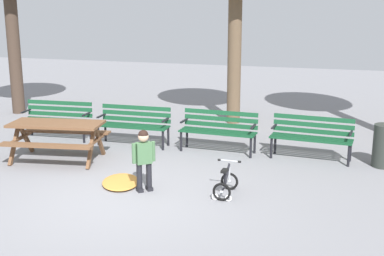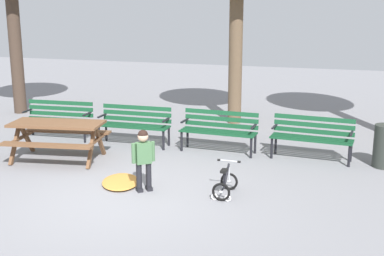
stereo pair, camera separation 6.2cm
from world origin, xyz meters
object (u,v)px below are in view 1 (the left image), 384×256
(park_bench_right, at_px, (219,128))
(kids_bicycle, at_px, (226,184))
(park_bench_far_right, at_px, (312,134))
(child_standing, at_px, (144,155))
(picnic_table, at_px, (57,131))
(park_bench_far_left, at_px, (58,117))
(park_bench_left, at_px, (134,122))

(park_bench_right, height_order, kids_bicycle, park_bench_right)
(park_bench_right, bearing_deg, kids_bicycle, -73.28)
(park_bench_far_right, relative_size, kids_bicycle, 2.89)
(park_bench_far_right, height_order, child_standing, child_standing)
(child_standing, bearing_deg, picnic_table, 154.47)
(park_bench_far_left, relative_size, park_bench_right, 1.01)
(park_bench_far_left, bearing_deg, park_bench_left, 0.18)
(park_bench_left, relative_size, kids_bicycle, 2.86)
(park_bench_far_right, bearing_deg, child_standing, -133.32)
(park_bench_far_left, height_order, kids_bicycle, park_bench_far_left)
(picnic_table, xyz_separation_m, kids_bicycle, (3.64, -0.90, -0.39))
(park_bench_left, relative_size, park_bench_right, 0.99)
(park_bench_far_left, relative_size, park_bench_far_right, 1.00)
(park_bench_far_left, bearing_deg, picnic_table, -59.05)
(park_bench_left, bearing_deg, park_bench_far_left, -179.82)
(park_bench_far_right, relative_size, child_standing, 1.56)
(park_bench_right, relative_size, park_bench_far_right, 0.99)
(park_bench_far_right, bearing_deg, park_bench_right, -179.36)
(park_bench_left, distance_m, park_bench_far_right, 3.81)
(park_bench_far_left, height_order, park_bench_left, same)
(park_bench_left, height_order, park_bench_far_right, same)
(park_bench_left, xyz_separation_m, kids_bicycle, (2.64, -2.42, -0.31))
(park_bench_far_left, relative_size, child_standing, 1.56)
(park_bench_left, bearing_deg, child_standing, -63.56)
(picnic_table, relative_size, kids_bicycle, 3.52)
(picnic_table, height_order, park_bench_right, park_bench_right)
(park_bench_far_left, xyz_separation_m, park_bench_left, (1.90, 0.01, 0.00))
(park_bench_far_right, bearing_deg, park_bench_left, -179.20)
(park_bench_far_right, distance_m, kids_bicycle, 2.75)
(picnic_table, height_order, child_standing, child_standing)
(park_bench_far_left, bearing_deg, child_standing, -39.11)
(park_bench_far_left, height_order, park_bench_far_right, same)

